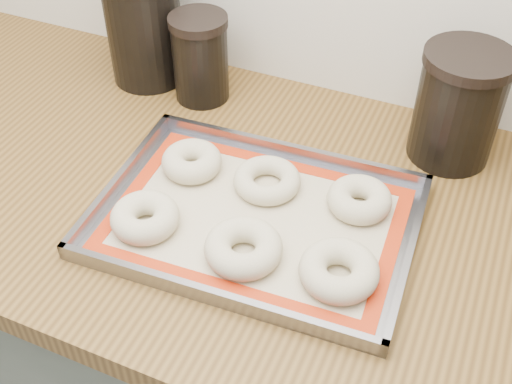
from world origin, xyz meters
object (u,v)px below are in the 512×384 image
at_px(canister_left, 144,21).
at_px(bagel_front_mid, 243,248).
at_px(bagel_back_right, 359,199).
at_px(bagel_back_mid, 267,180).
at_px(bagel_front_right, 339,271).
at_px(bagel_back_left, 192,161).
at_px(bagel_front_left, 145,217).
at_px(canister_mid, 200,58).
at_px(canister_right, 458,106).
at_px(baking_tray, 256,218).

bearing_deg(canister_left, bagel_front_mid, -44.89).
distance_m(bagel_back_right, canister_left, 0.53).
bearing_deg(bagel_back_mid, bagel_front_right, -39.74).
height_order(bagel_back_left, canister_left, canister_left).
xyz_separation_m(bagel_front_left, bagel_back_mid, (0.13, 0.15, -0.00)).
distance_m(bagel_back_mid, canister_mid, 0.29).
bearing_deg(bagel_back_left, canister_right, 30.19).
xyz_separation_m(baking_tray, bagel_front_mid, (0.01, -0.07, 0.02)).
xyz_separation_m(canister_left, canister_right, (0.57, -0.01, -0.02)).
bearing_deg(baking_tray, bagel_front_left, -151.50).
bearing_deg(bagel_front_right, canister_left, 145.04).
relative_size(bagel_front_mid, bagel_front_right, 1.01).
distance_m(bagel_back_left, bagel_back_right, 0.27).
distance_m(bagel_front_right, bagel_back_mid, 0.21).
relative_size(baking_tray, bagel_front_right, 4.41).
distance_m(baking_tray, bagel_back_right, 0.16).
bearing_deg(baking_tray, bagel_front_mid, -79.73).
relative_size(bagel_front_mid, bagel_back_right, 1.13).
bearing_deg(bagel_back_left, canister_mid, 112.68).
distance_m(baking_tray, bagel_back_left, 0.15).
xyz_separation_m(bagel_back_right, canister_left, (-0.48, 0.20, 0.09)).
bearing_deg(canister_left, bagel_back_mid, -32.46).
bearing_deg(canister_right, bagel_front_left, -136.35).
height_order(bagel_back_left, bagel_back_mid, bagel_back_left).
relative_size(bagel_front_mid, canister_right, 0.58).
relative_size(bagel_back_mid, bagel_back_right, 1.08).
bearing_deg(canister_right, baking_tray, -129.58).
bearing_deg(bagel_back_left, bagel_back_mid, 4.13).
distance_m(baking_tray, bagel_front_right, 0.16).
relative_size(bagel_front_left, bagel_back_left, 1.05).
bearing_deg(canister_mid, bagel_back_mid, -42.48).
bearing_deg(bagel_front_mid, bagel_front_left, -179.18).
xyz_separation_m(baking_tray, canister_right, (0.23, 0.27, 0.09)).
distance_m(canister_mid, canister_right, 0.45).
bearing_deg(bagel_back_mid, baking_tray, -80.23).
xyz_separation_m(bagel_front_left, bagel_back_right, (0.27, 0.16, -0.00)).
xyz_separation_m(bagel_back_left, bagel_back_mid, (0.13, 0.01, -0.00)).
bearing_deg(canister_right, bagel_front_right, -103.49).
distance_m(bagel_front_right, bagel_back_left, 0.31).
bearing_deg(canister_left, bagel_back_right, -22.72).
bearing_deg(bagel_front_mid, canister_right, 58.55).
relative_size(baking_tray, bagel_front_mid, 4.38).
height_order(baking_tray, bagel_back_mid, bagel_back_mid).
height_order(bagel_back_right, canister_mid, canister_mid).
xyz_separation_m(bagel_front_mid, bagel_front_right, (0.13, 0.01, -0.00)).
bearing_deg(bagel_back_right, canister_right, 63.40).
height_order(bagel_front_left, canister_mid, canister_mid).
distance_m(canister_left, canister_right, 0.57).
bearing_deg(bagel_front_right, baking_tray, 157.47).
distance_m(bagel_front_mid, canister_right, 0.42).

